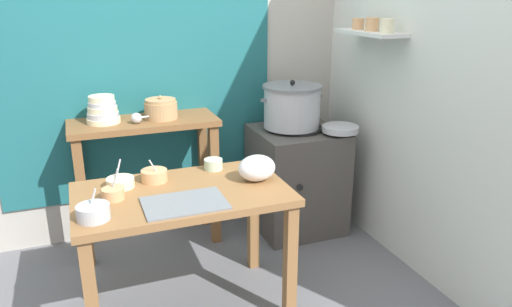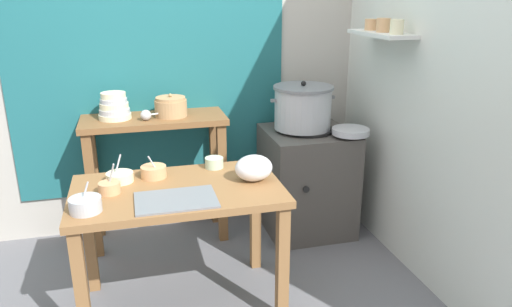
% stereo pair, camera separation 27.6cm
% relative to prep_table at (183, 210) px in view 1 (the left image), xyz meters
% --- Properties ---
extents(ground_plane, '(9.00, 9.00, 0.00)m').
position_rel_prep_table_xyz_m(ground_plane, '(0.10, 0.01, -0.61)').
color(ground_plane, slate).
extents(wall_back, '(4.40, 0.12, 2.60)m').
position_rel_prep_table_xyz_m(wall_back, '(0.18, 1.10, 0.69)').
color(wall_back, '#B2ADA3').
rests_on(wall_back, ground).
extents(wall_right, '(0.30, 3.20, 2.60)m').
position_rel_prep_table_xyz_m(wall_right, '(1.50, 0.21, 0.69)').
color(wall_right, silver).
rests_on(wall_right, ground).
extents(prep_table, '(1.10, 0.66, 0.72)m').
position_rel_prep_table_xyz_m(prep_table, '(0.00, 0.00, 0.00)').
color(prep_table, olive).
rests_on(prep_table, ground).
extents(back_shelf_table, '(0.96, 0.40, 0.90)m').
position_rel_prep_table_xyz_m(back_shelf_table, '(-0.06, 0.84, 0.07)').
color(back_shelf_table, brown).
rests_on(back_shelf_table, ground).
extents(stove_block, '(0.60, 0.61, 0.78)m').
position_rel_prep_table_xyz_m(stove_block, '(1.00, 0.71, -0.23)').
color(stove_block, '#4C4742').
rests_on(stove_block, ground).
extents(steamer_pot, '(0.47, 0.42, 0.34)m').
position_rel_prep_table_xyz_m(steamer_pot, '(0.96, 0.73, 0.32)').
color(steamer_pot, '#B7BABF').
rests_on(steamer_pot, stove_block).
extents(clay_pot, '(0.22, 0.22, 0.16)m').
position_rel_prep_table_xyz_m(clay_pot, '(0.06, 0.84, 0.36)').
color(clay_pot, tan).
rests_on(clay_pot, back_shelf_table).
extents(bowl_stack_enamel, '(0.21, 0.21, 0.18)m').
position_rel_prep_table_xyz_m(bowl_stack_enamel, '(-0.31, 0.86, 0.37)').
color(bowl_stack_enamel, beige).
rests_on(bowl_stack_enamel, back_shelf_table).
extents(ladle, '(0.30, 0.11, 0.07)m').
position_rel_prep_table_xyz_m(ladle, '(-0.10, 0.77, 0.33)').
color(ladle, '#B7BABF').
rests_on(ladle, back_shelf_table).
extents(serving_tray, '(0.40, 0.28, 0.01)m').
position_rel_prep_table_xyz_m(serving_tray, '(-0.02, -0.17, 0.12)').
color(serving_tray, slate).
rests_on(serving_tray, prep_table).
extents(plastic_bag, '(0.21, 0.17, 0.14)m').
position_rel_prep_table_xyz_m(plastic_bag, '(0.42, -0.00, 0.18)').
color(plastic_bag, white).
rests_on(plastic_bag, prep_table).
extents(wide_pan, '(0.25, 0.25, 0.04)m').
position_rel_prep_table_xyz_m(wide_pan, '(1.23, 0.50, 0.19)').
color(wide_pan, '#B7BABF').
rests_on(wide_pan, stove_block).
extents(prep_bowl_0, '(0.11, 0.11, 0.16)m').
position_rel_prep_table_xyz_m(prep_bowl_0, '(-0.34, 0.01, 0.14)').
color(prep_bowl_0, tan).
rests_on(prep_bowl_0, prep_table).
extents(prep_bowl_1, '(0.15, 0.15, 0.14)m').
position_rel_prep_table_xyz_m(prep_bowl_1, '(-0.45, -0.19, 0.15)').
color(prep_bowl_1, '#B7BABF').
rests_on(prep_bowl_1, prep_table).
extents(prep_bowl_2, '(0.14, 0.14, 0.13)m').
position_rel_prep_table_xyz_m(prep_bowl_2, '(-0.11, 0.18, 0.15)').
color(prep_bowl_2, tan).
rests_on(prep_bowl_2, prep_table).
extents(prep_bowl_3, '(0.11, 0.11, 0.06)m').
position_rel_prep_table_xyz_m(prep_bowl_3, '(0.24, 0.25, 0.14)').
color(prep_bowl_3, '#B7D1AD').
rests_on(prep_bowl_3, prep_table).
extents(prep_bowl_4, '(0.15, 0.15, 0.15)m').
position_rel_prep_table_xyz_m(prep_bowl_4, '(-0.29, 0.16, 0.14)').
color(prep_bowl_4, beige).
rests_on(prep_bowl_4, prep_table).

